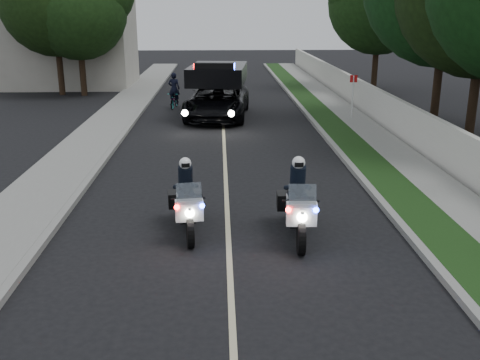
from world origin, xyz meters
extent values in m
plane|color=black|center=(0.00, 0.00, 0.00)|extent=(120.00, 120.00, 0.00)
cube|color=gray|center=(4.10, 10.00, 0.07)|extent=(0.20, 60.00, 0.15)
cube|color=#193814|center=(4.80, 10.00, 0.08)|extent=(1.20, 60.00, 0.16)
cube|color=gray|center=(6.10, 10.00, 0.08)|extent=(1.40, 60.00, 0.16)
cube|color=beige|center=(7.10, 10.00, 0.75)|extent=(0.22, 60.00, 1.50)
cube|color=gray|center=(-4.10, 10.00, 0.07)|extent=(0.20, 60.00, 0.15)
cube|color=gray|center=(-5.20, 10.00, 0.08)|extent=(2.00, 60.00, 0.16)
cube|color=#A8A396|center=(-10.00, 26.00, 3.50)|extent=(8.00, 6.00, 7.00)
cube|color=#BFB78C|center=(0.00, 10.00, 0.00)|extent=(0.12, 50.00, 0.01)
imported|color=black|center=(-0.25, 14.03, 0.00)|extent=(3.35, 6.19, 2.88)
imported|color=black|center=(-2.51, 16.81, 0.00)|extent=(0.75, 1.61, 0.81)
imported|color=black|center=(-2.51, 16.81, 0.00)|extent=(0.64, 0.47, 1.65)
camera|label=1|loc=(-0.18, -12.03, 4.97)|focal=41.15mm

